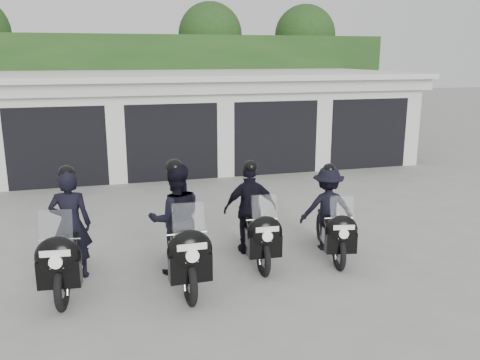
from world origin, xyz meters
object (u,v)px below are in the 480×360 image
object	(u,v)px
police_bike_b	(178,228)
police_bike_c	(252,216)
police_bike_a	(68,239)
police_bike_d	(329,214)

from	to	relation	value
police_bike_b	police_bike_c	size ratio (longest dim) A/B	1.12
police_bike_a	police_bike_b	distance (m)	1.70
police_bike_b	police_bike_c	world-z (taller)	police_bike_b
police_bike_c	police_bike_b	bearing A→B (deg)	-154.66
police_bike_a	police_bike_c	world-z (taller)	police_bike_a
police_bike_d	police_bike_b	bearing A→B (deg)	-160.82
police_bike_c	police_bike_d	xyz separation A→B (m)	(1.40, -0.18, -0.04)
police_bike_a	police_bike_c	distance (m)	3.11
police_bike_a	police_bike_d	xyz separation A→B (m)	(4.49, 0.20, -0.05)
police_bike_a	police_bike_c	xyz separation A→B (m)	(3.09, 0.38, -0.01)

